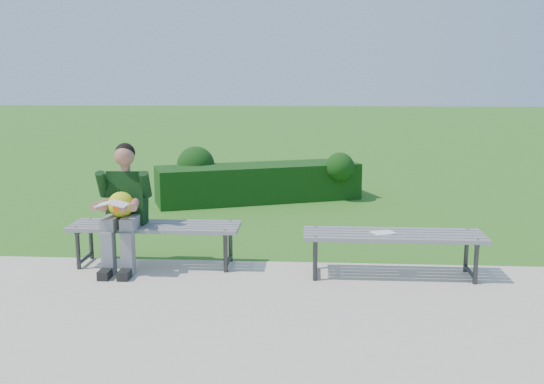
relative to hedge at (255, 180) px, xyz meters
name	(u,v)px	position (x,y,z in m)	size (l,w,h in m)	color
ground	(247,263)	(0.24, -3.50, -0.35)	(80.00, 80.00, 0.00)	#1B751E
walkway	(225,325)	(0.24, -5.25, -0.34)	(30.00, 3.50, 0.02)	beige
hedge	(255,180)	(0.00, 0.00, 0.00)	(3.43, 1.97, 0.89)	#143E18
bench_left	(155,229)	(-0.72, -3.71, 0.07)	(1.80, 0.50, 0.46)	gray
bench_right	(393,238)	(1.76, -3.92, 0.07)	(1.80, 0.50, 0.46)	gray
seated_boy	(124,203)	(-1.02, -3.81, 0.37)	(0.56, 0.76, 1.31)	gray
paper_sheet	(383,233)	(1.66, -3.92, 0.13)	(0.26, 0.23, 0.01)	white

